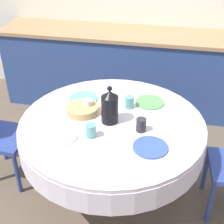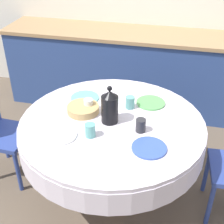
% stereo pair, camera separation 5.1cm
% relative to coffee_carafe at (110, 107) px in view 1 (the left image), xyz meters
% --- Properties ---
extents(ground_plane, '(12.00, 12.00, 0.00)m').
position_rel_coffee_carafe_xyz_m(ground_plane, '(0.02, 0.01, -0.89)').
color(ground_plane, brown).
extents(kitchen_counter, '(3.24, 0.64, 0.94)m').
position_rel_coffee_carafe_xyz_m(kitchen_counter, '(0.02, 1.55, -0.42)').
color(kitchen_counter, '#2D4784').
rests_on(kitchen_counter, ground_plane).
extents(dining_table, '(1.39, 1.39, 0.77)m').
position_rel_coffee_carafe_xyz_m(dining_table, '(0.02, 0.01, -0.25)').
color(dining_table, tan).
rests_on(dining_table, ground_plane).
extents(plate_near_left, '(0.23, 0.23, 0.01)m').
position_rel_coffee_carafe_xyz_m(plate_near_left, '(-0.29, -0.26, -0.12)').
color(plate_near_left, white).
rests_on(plate_near_left, dining_table).
extents(cup_near_left, '(0.07, 0.07, 0.10)m').
position_rel_coffee_carafe_xyz_m(cup_near_left, '(-0.09, -0.21, -0.08)').
color(cup_near_left, '#5BA39E').
rests_on(cup_near_left, dining_table).
extents(plate_near_right, '(0.23, 0.23, 0.01)m').
position_rel_coffee_carafe_xyz_m(plate_near_right, '(0.33, -0.25, -0.12)').
color(plate_near_right, '#3856AD').
rests_on(plate_near_right, dining_table).
extents(cup_near_right, '(0.07, 0.07, 0.10)m').
position_rel_coffee_carafe_xyz_m(cup_near_right, '(0.24, -0.07, -0.08)').
color(cup_near_right, '#28282D').
rests_on(cup_near_right, dining_table).
extents(plate_far_left, '(0.23, 0.23, 0.01)m').
position_rel_coffee_carafe_xyz_m(plate_far_left, '(-0.28, 0.28, -0.12)').
color(plate_far_left, '#60BCB7').
rests_on(plate_far_left, dining_table).
extents(cup_far_left, '(0.07, 0.07, 0.10)m').
position_rel_coffee_carafe_xyz_m(cup_far_left, '(-0.20, 0.11, -0.08)').
color(cup_far_left, white).
rests_on(cup_far_left, dining_table).
extents(plate_far_right, '(0.23, 0.23, 0.01)m').
position_rel_coffee_carafe_xyz_m(plate_far_right, '(0.26, 0.32, -0.12)').
color(plate_far_right, '#5BA85B').
rests_on(plate_far_right, dining_table).
extents(cup_far_right, '(0.07, 0.07, 0.10)m').
position_rel_coffee_carafe_xyz_m(cup_far_right, '(0.11, 0.22, -0.08)').
color(cup_far_right, '#5BA39E').
rests_on(cup_far_right, dining_table).
extents(coffee_carafe, '(0.13, 0.13, 0.29)m').
position_rel_coffee_carafe_xyz_m(coffee_carafe, '(0.00, 0.00, 0.00)').
color(coffee_carafe, black).
rests_on(coffee_carafe, dining_table).
extents(bread_basket, '(0.25, 0.25, 0.05)m').
position_rel_coffee_carafe_xyz_m(bread_basket, '(-0.23, 0.08, -0.10)').
color(bread_basket, tan).
rests_on(bread_basket, dining_table).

